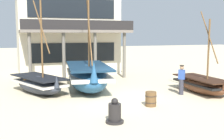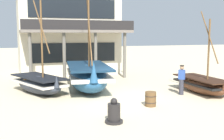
{
  "view_description": "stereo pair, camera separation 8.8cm",
  "coord_description": "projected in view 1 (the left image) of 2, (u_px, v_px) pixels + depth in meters",
  "views": [
    {
      "loc": [
        -5.41,
        -13.58,
        3.4
      ],
      "look_at": [
        0.0,
        1.0,
        1.4
      ],
      "focal_mm": 44.75,
      "sensor_mm": 36.0,
      "label": 1
    },
    {
      "loc": [
        -5.33,
        -13.61,
        3.4
      ],
      "look_at": [
        0.0,
        1.0,
        1.4
      ],
      "focal_mm": 44.75,
      "sensor_mm": 36.0,
      "label": 2
    }
  ],
  "objects": [
    {
      "name": "ground_plane",
      "position": [
        118.0,
        98.0,
        14.93
      ],
      "size": [
        120.0,
        120.0,
        0.0
      ],
      "primitive_type": "plane",
      "color": "beige"
    },
    {
      "name": "fishing_boat_near_left",
      "position": [
        39.0,
        84.0,
        16.08
      ],
      "size": [
        3.04,
        4.42,
        5.3
      ],
      "color": "#2D333D",
      "rests_on": "ground"
    },
    {
      "name": "fishing_boat_centre_large",
      "position": [
        88.0,
        76.0,
        16.91
      ],
      "size": [
        3.17,
        6.01,
        6.56
      ],
      "color": "#23517A",
      "rests_on": "ground"
    },
    {
      "name": "fishing_boat_far_right",
      "position": [
        202.0,
        84.0,
        16.19
      ],
      "size": [
        1.65,
        4.07,
        4.71
      ],
      "color": "brown",
      "rests_on": "ground"
    },
    {
      "name": "fisherman_by_hull",
      "position": [
        181.0,
        80.0,
        15.7
      ],
      "size": [
        0.41,
        0.41,
        1.68
      ],
      "color": "#33333D",
      "rests_on": "ground"
    },
    {
      "name": "capstan_winch",
      "position": [
        115.0,
        113.0,
        10.74
      ],
      "size": [
        0.7,
        0.7,
        0.98
      ],
      "color": "black",
      "rests_on": "ground"
    },
    {
      "name": "wooden_barrel",
      "position": [
        151.0,
        99.0,
        13.22
      ],
      "size": [
        0.56,
        0.56,
        0.7
      ],
      "color": "brown",
      "rests_on": "ground"
    },
    {
      "name": "harbor_building_main",
      "position": [
        66.0,
        31.0,
        25.06
      ],
      "size": [
        8.61,
        8.79,
        7.32
      ],
      "color": "beige",
      "rests_on": "ground"
    }
  ]
}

